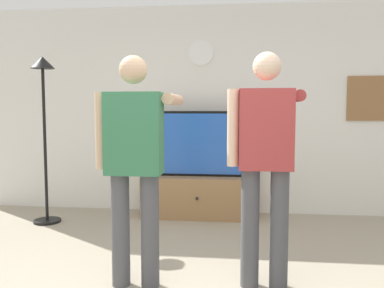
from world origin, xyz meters
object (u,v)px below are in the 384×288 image
at_px(tv_stand, 199,197).
at_px(person_standing_nearer_lamp, 135,157).
at_px(floor_lamp, 44,105).
at_px(person_standing_nearer_couch, 266,156).
at_px(television, 199,144).
at_px(framed_picture, 377,98).
at_px(wall_clock, 201,53).

xyz_separation_m(tv_stand, person_standing_nearer_lamp, (-0.29, -2.04, 0.74)).
height_order(floor_lamp, person_standing_nearer_couch, floor_lamp).
distance_m(television, floor_lamp, 1.92).
relative_size(floor_lamp, person_standing_nearer_lamp, 1.12).
bearing_deg(person_standing_nearer_couch, television, 109.23).
bearing_deg(person_standing_nearer_lamp, tv_stand, 81.92).
bearing_deg(television, person_standing_nearer_couch, -70.77).
xyz_separation_m(television, person_standing_nearer_couch, (0.69, -1.99, 0.09)).
bearing_deg(floor_lamp, person_standing_nearer_lamp, -46.68).
distance_m(framed_picture, person_standing_nearer_lamp, 3.45).
height_order(television, person_standing_nearer_couch, person_standing_nearer_couch).
bearing_deg(framed_picture, person_standing_nearer_couch, -123.98).
xyz_separation_m(tv_stand, wall_clock, (-0.00, 0.29, 1.83)).
bearing_deg(person_standing_nearer_lamp, television, 82.09).
relative_size(floor_lamp, person_standing_nearer_couch, 1.11).
xyz_separation_m(framed_picture, floor_lamp, (-4.00, -0.74, -0.08)).
xyz_separation_m(television, person_standing_nearer_lamp, (-0.29, -2.09, 0.07)).
distance_m(wall_clock, person_standing_nearer_couch, 2.57).
bearing_deg(television, framed_picture, 6.44).
bearing_deg(framed_picture, floor_lamp, -169.58).
distance_m(floor_lamp, person_standing_nearer_couch, 2.94).
distance_m(tv_stand, floor_lamp, 2.18).
xyz_separation_m(television, floor_lamp, (-1.80, -0.49, 0.49)).
relative_size(wall_clock, floor_lamp, 0.16).
xyz_separation_m(television, wall_clock, (0.00, 0.24, 1.16)).
xyz_separation_m(framed_picture, person_standing_nearer_lamp, (-2.49, -2.33, -0.49)).
distance_m(television, wall_clock, 1.18).
bearing_deg(person_standing_nearer_lamp, person_standing_nearer_couch, 5.53).
bearing_deg(framed_picture, television, -173.56).
distance_m(tv_stand, television, 0.67).
relative_size(television, wall_clock, 4.17).
relative_size(tv_stand, floor_lamp, 0.72).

